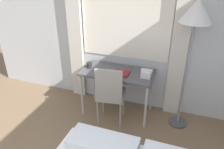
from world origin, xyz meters
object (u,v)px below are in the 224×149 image
Objects in this scene: standing_lamp at (196,18)px; desk at (118,75)px; desk_chair at (110,92)px; telephone at (146,73)px; book at (121,73)px; mug at (89,65)px.

desk is at bearing -178.77° from standing_lamp.
telephone is at bearing 23.07° from desk_chair.
telephone is 0.38m from book.
desk is 0.47m from mug.
standing_lamp is 0.99m from telephone.
standing_lamp is at bearing 4.96° from telephone.
book is (-0.91, -0.08, -0.87)m from standing_lamp.
desk_chair is 5.93× the size of telephone.
mug is (-0.46, -0.02, 0.11)m from desk.
desk is 1.37m from standing_lamp.
telephone is 0.70× the size of book.
desk_chair is at bearing -91.90° from desk.
standing_lamp reaches higher than mug.
desk is at bearing 79.47° from desk_chair.
standing_lamp is at bearing 1.78° from mug.
desk is 0.46m from telephone.
book is at bearing -4.02° from mug.
desk_chair reaches higher than telephone.
desk is 0.13m from book.
telephone reaches higher than mug.
desk is at bearing 140.68° from book.
desk_chair is 10.37× the size of mug.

